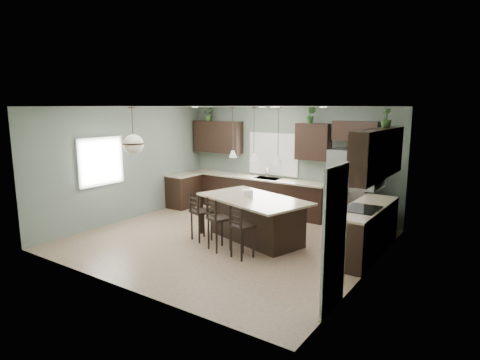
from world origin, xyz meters
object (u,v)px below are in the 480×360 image
bar_stool_center (219,224)px  bar_stool_left (201,217)px  bar_stool_right (242,232)px  serving_dish (247,193)px  plant_back_left (209,114)px  kitchen_island (253,219)px  refrigerator (350,189)px

bar_stool_center → bar_stool_left: bearing=-179.4°
bar_stool_right → serving_dish: bearing=133.0°
bar_stool_center → plant_back_left: 4.59m
kitchen_island → bar_stool_right: 1.01m
bar_stool_left → bar_stool_right: bar_stool_left is taller
serving_dish → bar_stool_center: serving_dish is taller
bar_stool_left → plant_back_left: bearing=144.0°
kitchen_island → bar_stool_left: bearing=-129.6°
bar_stool_center → refrigerator: bearing=82.3°
kitchen_island → bar_stool_right: (0.35, -0.95, 0.04)m
refrigerator → bar_stool_right: (-1.02, -2.93, -0.42)m
refrigerator → bar_stool_center: 3.30m
bar_stool_right → plant_back_left: bearing=150.6°
serving_dish → kitchen_island: bearing=-17.1°
bar_stool_center → serving_dish: bearing=108.3°
kitchen_island → bar_stool_right: size_ratio=2.32×
bar_stool_right → bar_stool_center: bearing=-173.4°
kitchen_island → bar_stool_left: 1.10m
refrigerator → serving_dish: size_ratio=7.71×
kitchen_island → bar_stool_right: bearing=-52.5°
kitchen_island → bar_stool_left: bar_stool_left is taller
bar_stool_center → bar_stool_right: bearing=13.9°
bar_stool_center → plant_back_left: bearing=152.9°
bar_stool_left → serving_dish: bearing=60.9°
serving_dish → bar_stool_right: size_ratio=0.24×
kitchen_island → refrigerator: bearing=72.5°
refrigerator → plant_back_left: (-4.31, 0.26, 1.66)m
plant_back_left → bar_stool_right: bearing=-44.0°
serving_dish → bar_stool_right: bearing=-61.6°
serving_dish → refrigerator: bearing=51.0°
kitchen_island → plant_back_left: plant_back_left is taller
refrigerator → serving_dish: refrigerator is taller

